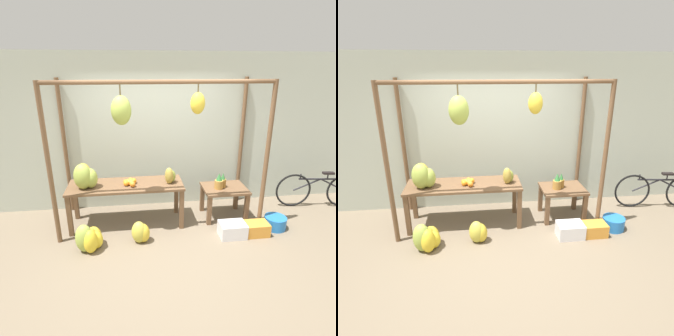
% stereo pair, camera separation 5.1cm
% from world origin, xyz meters
% --- Properties ---
extents(ground_plane, '(20.00, 20.00, 0.00)m').
position_xyz_m(ground_plane, '(0.00, 0.00, 0.00)').
color(ground_plane, '#756651').
extents(shop_wall_back, '(8.00, 0.08, 2.80)m').
position_xyz_m(shop_wall_back, '(0.00, 1.56, 1.40)').
color(shop_wall_back, '#B7C1B2').
rests_on(shop_wall_back, ground_plane).
extents(stall_awning, '(3.28, 1.21, 2.39)m').
position_xyz_m(stall_awning, '(-0.10, 0.67, 1.66)').
color(stall_awning, brown).
rests_on(stall_awning, ground_plane).
extents(display_table_main, '(1.88, 0.65, 0.73)m').
position_xyz_m(display_table_main, '(-0.57, 0.85, 0.63)').
color(display_table_main, brown).
rests_on(display_table_main, ground_plane).
extents(display_table_side, '(0.75, 0.60, 0.56)m').
position_xyz_m(display_table_side, '(1.13, 0.87, 0.44)').
color(display_table_side, brown).
rests_on(display_table_side, ground_plane).
extents(banana_pile_on_table, '(0.44, 0.42, 0.41)m').
position_xyz_m(banana_pile_on_table, '(-1.20, 0.78, 0.92)').
color(banana_pile_on_table, '#9EB247').
rests_on(banana_pile_on_table, display_table_main).
extents(orange_pile, '(0.22, 0.27, 0.09)m').
position_xyz_m(orange_pile, '(-0.51, 0.82, 0.77)').
color(orange_pile, orange).
rests_on(orange_pile, display_table_main).
extents(pineapple_cluster, '(0.21, 0.18, 0.28)m').
position_xyz_m(pineapple_cluster, '(1.04, 0.85, 0.68)').
color(pineapple_cluster, '#A3702D').
rests_on(pineapple_cluster, display_table_side).
extents(banana_pile_ground_left, '(0.42, 0.48, 0.43)m').
position_xyz_m(banana_pile_ground_left, '(-1.11, 0.16, 0.18)').
color(banana_pile_ground_left, yellow).
rests_on(banana_pile_ground_left, ground_plane).
extents(banana_pile_ground_right, '(0.34, 0.29, 0.35)m').
position_xyz_m(banana_pile_ground_right, '(-0.36, 0.25, 0.17)').
color(banana_pile_ground_right, gold).
rests_on(banana_pile_ground_right, ground_plane).
extents(fruit_crate_white, '(0.41, 0.30, 0.23)m').
position_xyz_m(fruit_crate_white, '(1.08, 0.22, 0.12)').
color(fruit_crate_white, silver).
rests_on(fruit_crate_white, ground_plane).
extents(blue_bucket, '(0.36, 0.36, 0.21)m').
position_xyz_m(blue_bucket, '(1.87, 0.37, 0.10)').
color(blue_bucket, blue).
rests_on(blue_bucket, ground_plane).
extents(parked_bicycle, '(1.62, 0.25, 0.70)m').
position_xyz_m(parked_bicycle, '(3.04, 1.01, 0.35)').
color(parked_bicycle, black).
rests_on(parked_bicycle, ground_plane).
extents(papaya_pile, '(0.23, 0.23, 0.28)m').
position_xyz_m(papaya_pile, '(0.16, 0.80, 0.85)').
color(papaya_pile, '#B2993D').
rests_on(papaya_pile, display_table_main).
extents(fruit_crate_purple, '(0.37, 0.27, 0.21)m').
position_xyz_m(fruit_crate_purple, '(1.48, 0.23, 0.10)').
color(fruit_crate_purple, orange).
rests_on(fruit_crate_purple, ground_plane).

